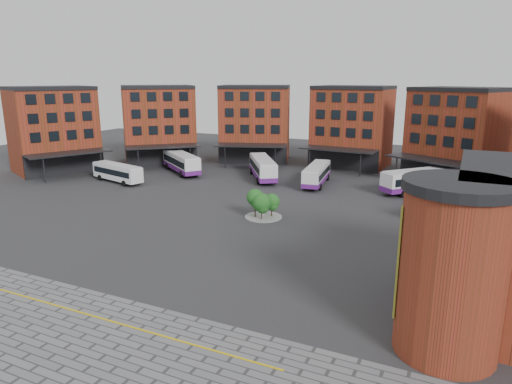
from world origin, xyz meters
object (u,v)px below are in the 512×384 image
at_px(bus_a, 117,172).
at_px(bus_e, 420,180).
at_px(bus_b, 181,162).
at_px(tree_island, 262,203).
at_px(blue_car, 436,333).
at_px(bus_d, 317,174).
at_px(bus_c, 263,168).
at_px(bus_f, 465,204).

relative_size(bus_a, bus_e, 0.96).
bearing_deg(bus_b, tree_island, -90.30).
height_order(bus_a, blue_car, bus_a).
height_order(bus_d, bus_e, bus_e).
xyz_separation_m(bus_b, bus_e, (38.87, 2.70, -0.01)).
height_order(bus_c, bus_e, bus_c).
relative_size(tree_island, bus_f, 0.39).
relative_size(tree_island, bus_b, 0.39).
bearing_deg(blue_car, bus_c, 55.15).
bearing_deg(bus_f, bus_a, -141.60).
bearing_deg(bus_d, blue_car, -69.61).
bearing_deg(bus_b, blue_car, -92.84).
height_order(tree_island, bus_f, tree_island).
bearing_deg(bus_b, bus_e, -48.92).
height_order(bus_c, bus_d, bus_c).
relative_size(bus_b, bus_d, 1.02).
xyz_separation_m(bus_a, bus_d, (28.85, 11.71, -0.04)).
bearing_deg(bus_f, bus_c, -162.13).
distance_m(bus_c, bus_e, 24.14).
xyz_separation_m(tree_island, bus_d, (0.36, 19.33, -0.26)).
bearing_deg(bus_f, bus_e, 154.91).
height_order(bus_b, bus_e, bus_b).
bearing_deg(bus_b, bus_f, -63.34).
bearing_deg(tree_island, bus_f, 24.56).
distance_m(tree_island, bus_b, 29.70).
relative_size(bus_a, bus_c, 0.90).
height_order(bus_f, blue_car, bus_f).
bearing_deg(bus_e, bus_b, -134.25).
distance_m(tree_island, bus_f, 23.48).
relative_size(bus_b, bus_f, 1.00).
distance_m(bus_b, bus_d, 23.99).
xyz_separation_m(tree_island, blue_car, (20.43, -18.82, -1.29)).
xyz_separation_m(bus_d, bus_e, (14.91, 1.41, 0.18)).
bearing_deg(bus_b, bus_a, -168.07).
bearing_deg(bus_f, bus_b, -154.50).
bearing_deg(bus_d, bus_a, -165.27).
bearing_deg(bus_c, bus_b, 152.78).
distance_m(bus_e, blue_car, 39.92).
xyz_separation_m(bus_a, bus_b, (4.90, 10.42, 0.15)).
xyz_separation_m(bus_d, bus_f, (20.99, -9.57, 0.18)).
bearing_deg(bus_a, bus_c, -44.30).
height_order(tree_island, bus_c, tree_island).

